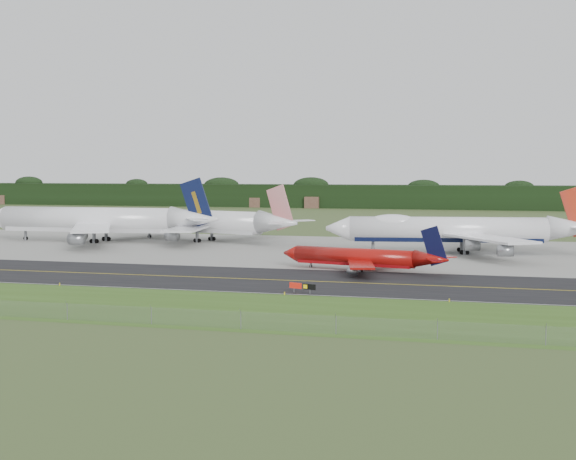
# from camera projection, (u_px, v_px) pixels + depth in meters

# --- Properties ---
(ground) EXTENTS (600.00, 600.00, 0.00)m
(ground) POSITION_uv_depth(u_px,v_px,m) (292.00, 277.00, 146.92)
(ground) COLOR #404E24
(ground) RESTS_ON ground
(grass_verge) EXTENTS (400.00, 30.00, 0.01)m
(grass_verge) POSITION_uv_depth(u_px,v_px,m) (229.00, 309.00, 113.19)
(grass_verge) COLOR #335218
(grass_verge) RESTS_ON ground
(taxiway) EXTENTS (400.00, 32.00, 0.02)m
(taxiway) POSITION_uv_depth(u_px,v_px,m) (286.00, 280.00, 143.06)
(taxiway) COLOR black
(taxiway) RESTS_ON ground
(apron) EXTENTS (400.00, 78.00, 0.01)m
(apron) POSITION_uv_depth(u_px,v_px,m) (344.00, 251.00, 196.07)
(apron) COLOR gray
(apron) RESTS_ON ground
(taxiway_centreline) EXTENTS (400.00, 0.40, 0.00)m
(taxiway_centreline) POSITION_uv_depth(u_px,v_px,m) (286.00, 280.00, 143.06)
(taxiway_centreline) COLOR gold
(taxiway_centreline) RESTS_ON taxiway
(taxiway_edge_line) EXTENTS (400.00, 0.25, 0.00)m
(taxiway_edge_line) POSITION_uv_depth(u_px,v_px,m) (261.00, 293.00, 128.12)
(taxiway_edge_line) COLOR silver
(taxiway_edge_line) RESTS_ON taxiway
(perimeter_fence) EXTENTS (320.00, 0.10, 320.00)m
(perimeter_fence) POSITION_uv_depth(u_px,v_px,m) (195.00, 318.00, 100.58)
(perimeter_fence) COLOR slate
(perimeter_fence) RESTS_ON ground
(horizon_treeline) EXTENTS (700.00, 25.00, 12.00)m
(horizon_treeline) POSITION_uv_depth(u_px,v_px,m) (427.00, 198.00, 410.34)
(horizon_treeline) COLOR black
(horizon_treeline) RESTS_ON ground
(jet_ba_747) EXTENTS (64.25, 52.70, 16.17)m
(jet_ba_747) POSITION_uv_depth(u_px,v_px,m) (457.00, 230.00, 189.65)
(jet_ba_747) COLOR white
(jet_ba_747) RESTS_ON ground
(jet_red_737) EXTENTS (34.37, 27.56, 9.34)m
(jet_red_737) POSITION_uv_depth(u_px,v_px,m) (363.00, 258.00, 156.21)
(jet_red_737) COLOR #950E0A
(jet_red_737) RESTS_ON ground
(jet_navy_gold) EXTENTS (68.69, 59.93, 17.75)m
(jet_navy_gold) POSITION_uv_depth(u_px,v_px,m) (99.00, 221.00, 218.82)
(jet_navy_gold) COLOR white
(jet_navy_gold) RESTS_ON ground
(jet_star_tail) EXTENTS (59.57, 48.64, 16.00)m
(jet_star_tail) POSITION_uv_depth(u_px,v_px,m) (204.00, 222.00, 220.76)
(jet_star_tail) COLOR white
(jet_star_tail) RESTS_ON ground
(taxiway_sign) EXTENTS (4.64, 1.69, 1.61)m
(taxiway_sign) POSITION_uv_depth(u_px,v_px,m) (302.00, 286.00, 127.81)
(taxiway_sign) COLOR slate
(taxiway_sign) RESTS_ON ground
(edge_marker_left) EXTENTS (0.16, 0.16, 0.50)m
(edge_marker_left) POSITION_uv_depth(u_px,v_px,m) (60.00, 284.00, 136.25)
(edge_marker_left) COLOR yellow
(edge_marker_left) RESTS_ON ground
(edge_marker_center) EXTENTS (0.16, 0.16, 0.50)m
(edge_marker_center) POSITION_uv_depth(u_px,v_px,m) (285.00, 294.00, 126.07)
(edge_marker_center) COLOR yellow
(edge_marker_center) RESTS_ON ground
(edge_marker_right) EXTENTS (0.16, 0.16, 0.50)m
(edge_marker_right) POSITION_uv_depth(u_px,v_px,m) (449.00, 300.00, 119.54)
(edge_marker_right) COLOR yellow
(edge_marker_right) RESTS_ON ground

